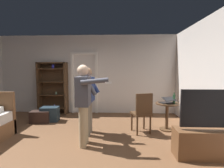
# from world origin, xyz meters

# --- Properties ---
(ground_plane) EXTENTS (6.73, 6.73, 0.00)m
(ground_plane) POSITION_xyz_m (0.00, 0.00, 0.00)
(ground_plane) COLOR brown
(wall_back) EXTENTS (6.36, 0.12, 2.72)m
(wall_back) POSITION_xyz_m (0.00, 2.85, 1.36)
(wall_back) COLOR silver
(wall_back) RESTS_ON ground_plane
(doorway_frame) EXTENTS (0.93, 0.08, 2.13)m
(doorway_frame) POSITION_xyz_m (-0.10, 2.77, 1.22)
(doorway_frame) COLOR white
(doorway_frame) RESTS_ON ground_plane
(bookshelf) EXTENTS (0.99, 0.32, 1.78)m
(bookshelf) POSITION_xyz_m (-1.17, 2.62, 0.97)
(bookshelf) COLOR #4C331E
(bookshelf) RESTS_ON ground_plane
(tv_flatscreen) EXTENTS (1.29, 0.40, 1.21)m
(tv_flatscreen) POSITION_xyz_m (2.76, -0.16, 0.34)
(tv_flatscreen) COLOR brown
(tv_flatscreen) RESTS_ON ground_plane
(side_table) EXTENTS (0.58, 0.58, 0.70)m
(side_table) POSITION_xyz_m (2.34, 1.16, 0.47)
(side_table) COLOR #4C331E
(side_table) RESTS_ON ground_plane
(laptop) EXTENTS (0.42, 0.42, 0.16)m
(laptop) POSITION_xyz_m (2.33, 1.12, 0.75)
(laptop) COLOR black
(laptop) RESTS_ON side_table
(bottle_on_table) EXTENTS (0.06, 0.06, 0.28)m
(bottle_on_table) POSITION_xyz_m (2.48, 1.08, 0.82)
(bottle_on_table) COLOR #265131
(bottle_on_table) RESTS_ON side_table
(wooden_chair) EXTENTS (0.53, 0.53, 0.99)m
(wooden_chair) POSITION_xyz_m (1.68, 0.91, 0.54)
(wooden_chair) COLOR #4C331E
(wooden_chair) RESTS_ON ground_plane
(person_blue_shirt) EXTENTS (0.71, 0.53, 1.64)m
(person_blue_shirt) POSITION_xyz_m (0.42, 0.23, 0.94)
(person_blue_shirt) COLOR tan
(person_blue_shirt) RESTS_ON ground_plane
(person_striped_shirt) EXTENTS (0.59, 0.58, 1.59)m
(person_striped_shirt) POSITION_xyz_m (0.39, 0.82, 0.91)
(person_striped_shirt) COLOR gray
(person_striped_shirt) RESTS_ON ground_plane
(suitcase_dark) EXTENTS (0.53, 0.38, 0.42)m
(suitcase_dark) POSITION_xyz_m (-0.94, 1.76, 0.21)
(suitcase_dark) COLOR #1E2D38
(suitcase_dark) RESTS_ON ground_plane
(suitcase_small) EXTENTS (0.57, 0.38, 0.34)m
(suitcase_small) POSITION_xyz_m (-1.17, 1.62, 0.17)
(suitcase_small) COLOR black
(suitcase_small) RESTS_ON ground_plane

